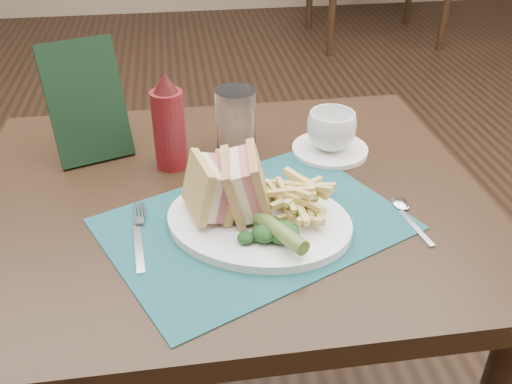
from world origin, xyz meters
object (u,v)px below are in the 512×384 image
plate (259,222)px  sandwich_half_a (198,190)px  saucer (330,150)px  check_presenter (86,102)px  table_main (232,341)px  sandwich_half_b (233,184)px  ketchup_bottle (168,121)px  placemat (254,224)px  coffee_cup (331,130)px  drinking_glass (236,122)px

plate → sandwich_half_a: size_ratio=3.07×
saucer → check_presenter: check_presenter is taller
sandwich_half_a → check_presenter: bearing=112.4°
table_main → sandwich_half_a: 0.45m
sandwich_half_b → check_presenter: check_presenter is taller
sandwich_half_a → ketchup_bottle: 0.21m
placemat → plate: (0.01, -0.01, 0.01)m
coffee_cup → drinking_glass: drinking_glass is taller
coffee_cup → plate: bearing=-128.1°
sandwich_half_a → drinking_glass: (0.09, 0.24, -0.00)m
drinking_glass → ketchup_bottle: (-0.13, -0.04, 0.03)m
table_main → placemat: size_ratio=1.96×
ketchup_bottle → coffee_cup: bearing=1.3°
drinking_glass → ketchup_bottle: 0.14m
placemat → plate: size_ratio=1.53×
sandwich_half_a → check_presenter: 0.33m
coffee_cup → drinking_glass: 0.19m
saucer → coffee_cup: coffee_cup is taller
plate → check_presenter: check_presenter is taller
table_main → saucer: size_ratio=6.00×
plate → sandwich_half_b: size_ratio=2.80×
plate → drinking_glass: (-0.01, 0.26, 0.06)m
placemat → check_presenter: (-0.28, 0.28, 0.11)m
check_presenter → sandwich_half_a: bearing=-73.9°
sandwich_half_b → coffee_cup: (0.22, 0.21, -0.02)m
table_main → check_presenter: 0.57m
sandwich_half_a → drinking_glass: drinking_glass is taller
coffee_cup → ketchup_bottle: size_ratio=0.52×
sandwich_half_a → saucer: 0.35m
placemat → coffee_cup: coffee_cup is taller
plate → coffee_cup: bearing=76.6°
saucer → ketchup_bottle: ketchup_bottle is taller
plate → saucer: size_ratio=2.00×
plate → check_presenter: size_ratio=1.31×
ketchup_bottle → check_presenter: 0.17m
sandwich_half_b → saucer: 0.31m
table_main → sandwich_half_a: sandwich_half_a is taller
plate → coffee_cup: 0.29m
sandwich_half_a → coffee_cup: (0.27, 0.21, -0.02)m
table_main → check_presenter: (-0.24, 0.18, 0.49)m
coffee_cup → drinking_glass: size_ratio=0.74×
placemat → drinking_glass: size_ratio=3.53×
placemat → sandwich_half_b: (-0.03, 0.02, 0.07)m
check_presenter → plate: bearing=-64.6°
check_presenter → coffee_cup: bearing=-26.7°
table_main → plate: plate is taller
placemat → drinking_glass: bearing=89.8°
saucer → drinking_glass: drinking_glass is taller
sandwich_half_a → sandwich_half_b: (0.05, 0.00, 0.00)m
ketchup_bottle → plate: bearing=-58.8°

